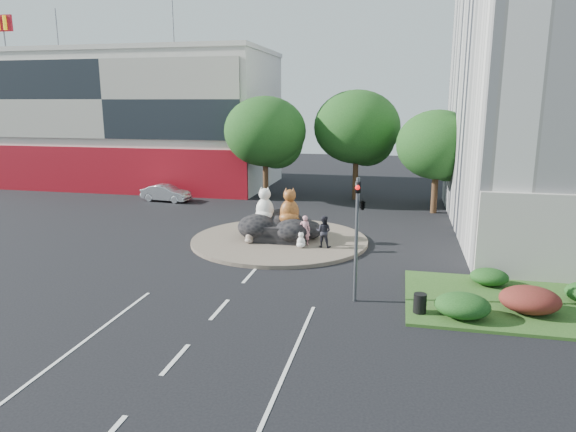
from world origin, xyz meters
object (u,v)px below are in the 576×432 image
object	(u,v)px
cat_white	(265,204)
parked_car	(166,193)
pedestrian_pink	(305,230)
cat_tabby	(290,206)
litter_bin	(420,303)
pedestrian_dark	(324,231)
kitten_white	(301,239)
kitten_calico	(249,235)

from	to	relation	value
cat_white	parked_car	distance (m)	14.47
cat_white	pedestrian_pink	xyz separation A→B (m)	(2.58, -1.28, -1.09)
cat_tabby	litter_bin	bearing A→B (deg)	-64.86
pedestrian_pink	parked_car	bearing A→B (deg)	-43.99
cat_white	pedestrian_dark	xyz separation A→B (m)	(3.64, -1.52, -1.05)
cat_tabby	kitten_white	bearing A→B (deg)	-70.95
cat_tabby	kitten_calico	world-z (taller)	cat_tabby
cat_tabby	parked_car	bearing A→B (deg)	128.75
pedestrian_dark	kitten_calico	bearing A→B (deg)	8.55
pedestrian_dark	pedestrian_pink	bearing A→B (deg)	-4.88
litter_bin	cat_white	bearing A→B (deg)	132.47
pedestrian_pink	pedestrian_dark	size ratio (longest dim) A/B	0.95
kitten_calico	litter_bin	bearing A→B (deg)	-7.63
kitten_calico	pedestrian_dark	distance (m)	4.13
kitten_white	cat_white	bearing A→B (deg)	135.83
pedestrian_pink	parked_car	xyz separation A→B (m)	(-13.34, 10.85, -0.36)
kitten_white	parked_car	world-z (taller)	parked_car
kitten_calico	litter_bin	size ratio (longest dim) A/B	1.22
kitten_white	kitten_calico	bearing A→B (deg)	167.77
pedestrian_dark	cat_tabby	bearing A→B (deg)	-23.20
cat_white	pedestrian_pink	size ratio (longest dim) A/B	1.23
cat_tabby	kitten_calico	distance (m)	2.80
pedestrian_pink	kitten_calico	bearing A→B (deg)	0.99
pedestrian_dark	parked_car	world-z (taller)	pedestrian_dark
kitten_calico	kitten_white	xyz separation A→B (m)	(2.94, -0.23, -0.02)
kitten_white	parked_car	xyz separation A→B (m)	(-13.23, 11.40, 0.03)
cat_tabby	parked_car	distance (m)	15.78
pedestrian_pink	litter_bin	bearing A→B (deg)	121.58
cat_tabby	parked_car	world-z (taller)	cat_tabby
kitten_calico	litter_bin	world-z (taller)	kitten_calico
pedestrian_dark	litter_bin	distance (m)	9.09
kitten_calico	kitten_white	world-z (taller)	kitten_calico
cat_white	litter_bin	world-z (taller)	cat_white
cat_tabby	parked_car	size ratio (longest dim) A/B	0.51
cat_white	kitten_calico	world-z (taller)	cat_white
cat_white	pedestrian_pink	distance (m)	3.08
parked_car	litter_bin	xyz separation A→B (m)	(19.19, -18.78, -0.17)
pedestrian_pink	parked_car	world-z (taller)	pedestrian_pink
kitten_calico	parked_car	distance (m)	15.18
pedestrian_dark	litter_bin	bearing A→B (deg)	129.33
cat_white	kitten_white	xyz separation A→B (m)	(2.48, -1.83, -1.47)
cat_white	parked_car	bearing A→B (deg)	146.50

